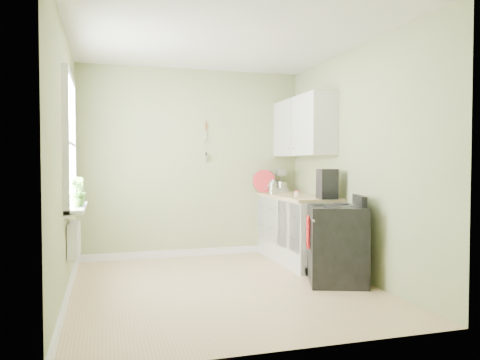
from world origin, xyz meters
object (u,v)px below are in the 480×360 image
object	(u,v)px
stand_mixer	(280,181)
coffee_maker	(327,185)
kettle	(273,187)
stove	(337,244)

from	to	relation	value
stand_mixer	coffee_maker	bearing A→B (deg)	-87.71
coffee_maker	kettle	bearing A→B (deg)	108.98
coffee_maker	stand_mixer	bearing A→B (deg)	92.29
stand_mixer	kettle	distance (m)	0.54
stove	kettle	distance (m)	1.58
coffee_maker	stove	bearing A→B (deg)	-103.11
stand_mixer	kettle	bearing A→B (deg)	-121.62
stove	coffee_maker	world-z (taller)	coffee_maker
stand_mixer	stove	bearing A→B (deg)	-91.58
stove	coffee_maker	size ratio (longest dim) A/B	2.70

